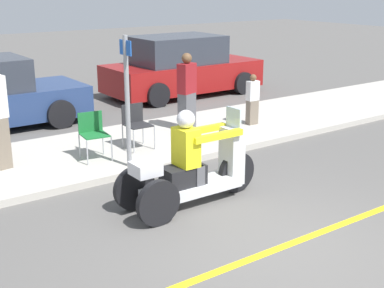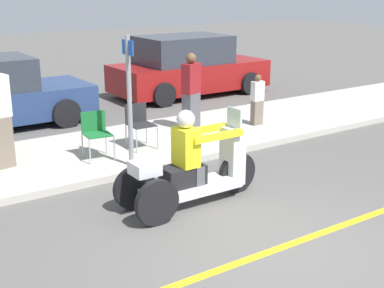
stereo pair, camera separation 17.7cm
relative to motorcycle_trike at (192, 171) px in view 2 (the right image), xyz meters
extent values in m
plane|color=#565451|center=(0.10, -1.73, -0.51)|extent=(60.00, 60.00, 0.00)
cube|color=gold|center=(0.01, -1.73, -0.51)|extent=(24.00, 0.12, 0.01)
cube|color=#B2ADA3|center=(0.10, 2.87, -0.45)|extent=(28.00, 2.80, 0.12)
cylinder|color=black|center=(0.85, 0.00, -0.20)|extent=(0.64, 0.10, 0.64)
cylinder|color=black|center=(-0.77, -0.32, -0.20)|extent=(0.64, 0.10, 0.64)
cylinder|color=black|center=(-0.77, 0.32, -0.20)|extent=(0.64, 0.10, 0.64)
cube|color=silver|center=(0.01, 0.00, -0.26)|extent=(1.55, 0.45, 0.16)
cube|color=black|center=(-0.15, 0.00, -0.04)|extent=(0.62, 0.35, 0.29)
cube|color=silver|center=(0.75, 0.00, 0.10)|extent=(0.24, 0.35, 0.87)
cube|color=silver|center=(0.77, 0.00, 0.68)|extent=(0.03, 0.32, 0.30)
cube|color=silver|center=(-0.77, 0.00, 0.20)|extent=(0.36, 0.35, 0.18)
cube|color=yellow|center=(-0.10, 0.00, 0.38)|extent=(0.26, 0.38, 0.55)
sphere|color=silver|center=(-0.10, 0.00, 0.79)|extent=(0.26, 0.26, 0.26)
cube|color=#515156|center=(0.03, -0.12, -0.04)|extent=(0.14, 0.14, 0.29)
cube|color=#515156|center=(0.03, 0.12, -0.04)|extent=(0.14, 0.14, 0.29)
cube|color=yellow|center=(0.32, -0.20, 0.52)|extent=(0.84, 0.09, 0.09)
cube|color=yellow|center=(0.32, 0.20, 0.52)|extent=(0.84, 0.09, 0.09)
cube|color=#726656|center=(-1.94, 2.87, 0.04)|extent=(0.42, 0.32, 0.87)
cube|color=#726656|center=(3.48, 2.61, -0.13)|extent=(0.24, 0.16, 0.54)
cube|color=silver|center=(3.48, 2.61, 0.35)|extent=(0.27, 0.16, 0.42)
sphere|color=brown|center=(3.48, 2.61, 0.64)|extent=(0.15, 0.15, 0.15)
cube|color=#515156|center=(2.06, 3.07, 0.00)|extent=(0.40, 0.33, 0.78)
cube|color=maroon|center=(2.06, 3.07, 0.70)|extent=(0.44, 0.34, 0.62)
sphere|color=brown|center=(2.06, 3.07, 1.12)|extent=(0.21, 0.21, 0.21)
cylinder|color=#A5A8AD|center=(-0.64, 2.17, -0.17)|extent=(0.02, 0.02, 0.44)
cylinder|color=#A5A8AD|center=(-0.20, 2.12, -0.17)|extent=(0.02, 0.02, 0.44)
cylinder|color=#A5A8AD|center=(-0.59, 2.60, -0.17)|extent=(0.02, 0.02, 0.44)
cylinder|color=#A5A8AD|center=(-0.15, 2.55, -0.17)|extent=(0.02, 0.02, 0.44)
cube|color=#19662D|center=(-0.40, 2.36, 0.06)|extent=(0.49, 0.49, 0.02)
cube|color=#19662D|center=(-0.37, 2.58, 0.24)|extent=(0.44, 0.08, 0.38)
cylinder|color=#A5A8AD|center=(0.33, 2.28, -0.17)|extent=(0.02, 0.02, 0.44)
cylinder|color=#A5A8AD|center=(0.77, 2.27, -0.17)|extent=(0.02, 0.02, 0.44)
cylinder|color=#A5A8AD|center=(0.34, 2.72, -0.17)|extent=(0.02, 0.02, 0.44)
cylinder|color=#A5A8AD|center=(0.78, 2.71, -0.17)|extent=(0.02, 0.02, 0.44)
cube|color=#232326|center=(0.55, 2.49, 0.06)|extent=(0.45, 0.45, 0.02)
cube|color=#232326|center=(0.56, 2.71, 0.24)|extent=(0.44, 0.03, 0.38)
cylinder|color=black|center=(0.10, 5.16, -0.19)|extent=(0.64, 0.22, 0.64)
cylinder|color=black|center=(0.10, 6.95, -0.19)|extent=(0.64, 0.22, 0.64)
cube|color=maroon|center=(4.41, 6.63, 0.04)|extent=(4.46, 1.90, 0.75)
cube|color=#2D333D|center=(4.19, 6.63, 0.79)|extent=(2.45, 1.71, 0.76)
cylinder|color=black|center=(5.86, 5.68, -0.19)|extent=(0.64, 0.22, 0.64)
cylinder|color=black|center=(5.86, 7.58, -0.19)|extent=(0.64, 0.22, 0.64)
cylinder|color=black|center=(2.96, 5.68, -0.19)|extent=(0.64, 0.22, 0.64)
cylinder|color=black|center=(2.96, 7.58, -0.19)|extent=(0.64, 0.22, 0.64)
cylinder|color=gray|center=(-0.08, 1.72, 0.71)|extent=(0.08, 0.08, 2.20)
cube|color=#1E51AD|center=(-0.08, 1.72, 1.61)|extent=(0.02, 0.36, 0.24)
camera|label=1|loc=(-4.20, -5.91, 2.62)|focal=50.00mm
camera|label=2|loc=(-4.06, -6.01, 2.62)|focal=50.00mm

